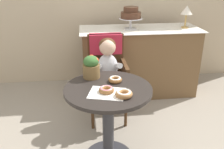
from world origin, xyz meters
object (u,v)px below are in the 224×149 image
object	(u,v)px
table_lamp	(187,11)
donut_front	(115,79)
tiered_cake_stand	(131,14)
seated_child	(108,66)
wicker_chair	(106,64)
flower_vase	(91,66)
donut_mid	(106,90)
donut_side	(124,94)
cafe_table	(108,110)

from	to	relation	value
table_lamp	donut_front	bearing A→B (deg)	-132.28
tiered_cake_stand	seated_child	bearing A→B (deg)	-117.32
seated_child	tiered_cake_stand	size ratio (longest dim) A/B	2.42
tiered_cake_stand	donut_front	bearing A→B (deg)	-106.28
tiered_cake_stand	wicker_chair	bearing A→B (deg)	-123.60
table_lamp	flower_vase	bearing A→B (deg)	-140.09
wicker_chair	seated_child	world-z (taller)	seated_child
seated_child	donut_mid	xyz separation A→B (m)	(-0.08, -0.68, 0.06)
donut_front	donut_side	size ratio (longest dim) A/B	0.89
donut_side	table_lamp	xyz separation A→B (m)	(1.03, 1.44, 0.37)
cafe_table	donut_front	bearing A→B (deg)	56.23
seated_child	table_lamp	bearing A→B (deg)	32.24
donut_front	table_lamp	xyz separation A→B (m)	(1.07, 1.17, 0.37)
cafe_table	table_lamp	bearing A→B (deg)	48.37
donut_mid	flower_vase	distance (m)	0.33
cafe_table	wicker_chair	bearing A→B (deg)	85.56
wicker_chair	donut_mid	world-z (taller)	wicker_chair
wicker_chair	donut_side	distance (m)	0.93
donut_front	flower_vase	distance (m)	0.24
cafe_table	donut_front	world-z (taller)	donut_front
flower_vase	tiered_cake_stand	size ratio (longest dim) A/B	0.67
donut_mid	flower_vase	bearing A→B (deg)	108.80
wicker_chair	donut_mid	bearing A→B (deg)	-98.50
tiered_cake_stand	donut_mid	bearing A→B (deg)	-107.73
cafe_table	donut_mid	bearing A→B (deg)	-104.50
donut_side	flower_vase	bearing A→B (deg)	120.32
seated_child	tiered_cake_stand	distance (m)	0.89
donut_front	donut_mid	bearing A→B (deg)	-116.43
cafe_table	tiered_cake_stand	xyz separation A→B (m)	(0.42, 1.30, 0.57)
donut_front	tiered_cake_stand	size ratio (longest dim) A/B	0.39
donut_mid	wicker_chair	bearing A→B (deg)	84.60
donut_mid	donut_side	distance (m)	0.15
seated_child	table_lamp	world-z (taller)	table_lamp
cafe_table	donut_side	xyz separation A→B (m)	(0.10, -0.16, 0.24)
wicker_chair	flower_vase	world-z (taller)	wicker_chair
cafe_table	donut_side	distance (m)	0.31
donut_front	tiered_cake_stand	bearing A→B (deg)	73.72
donut_front	donut_mid	size ratio (longest dim) A/B	0.97
wicker_chair	seated_child	xyz separation A→B (m)	(0.00, -0.16, 0.04)
cafe_table	donut_side	bearing A→B (deg)	-57.53
donut_mid	table_lamp	bearing A→B (deg)	49.55
seated_child	donut_mid	world-z (taller)	seated_child
seated_child	wicker_chair	bearing A→B (deg)	90.00
wicker_chair	donut_front	distance (m)	0.66
seated_child	table_lamp	size ratio (longest dim) A/B	2.55
donut_front	table_lamp	world-z (taller)	table_lamp
seated_child	flower_vase	size ratio (longest dim) A/B	3.63
cafe_table	table_lamp	size ratio (longest dim) A/B	2.53
cafe_table	donut_mid	size ratio (longest dim) A/B	6.01
wicker_chair	seated_child	size ratio (longest dim) A/B	1.31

